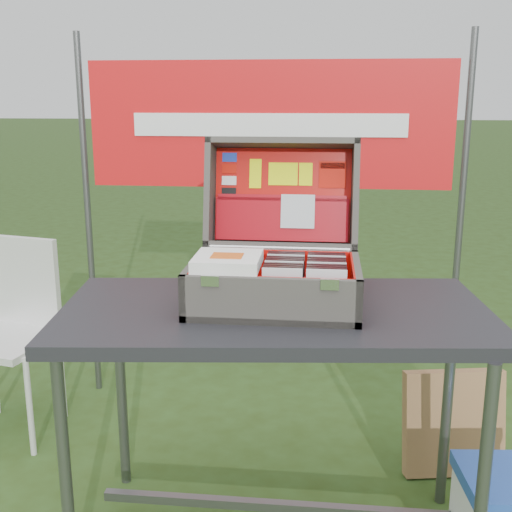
# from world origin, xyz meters

# --- Properties ---
(table) EXTENTS (1.34, 0.77, 0.80)m
(table) POSITION_xyz_m (0.11, 0.07, 0.40)
(table) COLOR #29292E
(table) RESTS_ON ground
(table_top) EXTENTS (1.34, 0.77, 0.04)m
(table_top) POSITION_xyz_m (0.11, 0.07, 0.78)
(table_top) COLOR #29292E
(table_top) RESTS_ON ground
(table_leg_fl) EXTENTS (0.04, 0.04, 0.76)m
(table_leg_fl) POSITION_xyz_m (-0.47, -0.19, 0.38)
(table_leg_fl) COLOR #59595B
(table_leg_fl) RESTS_ON ground
(table_leg_fr) EXTENTS (0.04, 0.04, 0.76)m
(table_leg_fr) POSITION_xyz_m (0.69, -0.19, 0.38)
(table_leg_fr) COLOR #59595B
(table_leg_fr) RESTS_ON ground
(table_leg_bl) EXTENTS (0.04, 0.04, 0.76)m
(table_leg_bl) POSITION_xyz_m (-0.47, 0.33, 0.38)
(table_leg_bl) COLOR #59595B
(table_leg_bl) RESTS_ON ground
(table_leg_br) EXTENTS (0.04, 0.04, 0.76)m
(table_leg_br) POSITION_xyz_m (0.69, 0.33, 0.38)
(table_leg_br) COLOR #59595B
(table_leg_br) RESTS_ON ground
(table_brace) EXTENTS (1.14, 0.03, 0.03)m
(table_brace) POSITION_xyz_m (0.11, 0.07, 0.12)
(table_brace) COLOR #59595B
(table_brace) RESTS_ON ground
(suitcase) EXTENTS (0.51, 0.52, 0.48)m
(suitcase) POSITION_xyz_m (0.11, 0.15, 1.04)
(suitcase) COLOR #474541
(suitcase) RESTS_ON table
(suitcase_base_bottom) EXTENTS (0.51, 0.36, 0.02)m
(suitcase_base_bottom) POSITION_xyz_m (0.11, 0.09, 0.81)
(suitcase_base_bottom) COLOR #474541
(suitcase_base_bottom) RESTS_ON table_top
(suitcase_base_wall_front) EXTENTS (0.51, 0.02, 0.14)m
(suitcase_base_wall_front) POSITION_xyz_m (0.11, -0.08, 0.87)
(suitcase_base_wall_front) COLOR #474541
(suitcase_base_wall_front) RESTS_ON table_top
(suitcase_base_wall_back) EXTENTS (0.51, 0.02, 0.14)m
(suitcase_base_wall_back) POSITION_xyz_m (0.11, 0.26, 0.87)
(suitcase_base_wall_back) COLOR #474541
(suitcase_base_wall_back) RESTS_ON table_top
(suitcase_base_wall_left) EXTENTS (0.02, 0.36, 0.14)m
(suitcase_base_wall_left) POSITION_xyz_m (-0.13, 0.09, 0.87)
(suitcase_base_wall_left) COLOR #474541
(suitcase_base_wall_left) RESTS_ON table_top
(suitcase_base_wall_right) EXTENTS (0.02, 0.36, 0.14)m
(suitcase_base_wall_right) POSITION_xyz_m (0.35, 0.09, 0.87)
(suitcase_base_wall_right) COLOR #474541
(suitcase_base_wall_right) RESTS_ON table_top
(suitcase_liner_floor) EXTENTS (0.47, 0.32, 0.01)m
(suitcase_liner_floor) POSITION_xyz_m (0.11, 0.09, 0.83)
(suitcase_liner_floor) COLOR red
(suitcase_liner_floor) RESTS_ON suitcase_base_bottom
(suitcase_latch_left) EXTENTS (0.05, 0.01, 0.03)m
(suitcase_latch_left) POSITION_xyz_m (-0.05, -0.09, 0.93)
(suitcase_latch_left) COLOR silver
(suitcase_latch_left) RESTS_ON suitcase_base_wall_front
(suitcase_latch_right) EXTENTS (0.05, 0.01, 0.03)m
(suitcase_latch_right) POSITION_xyz_m (0.27, -0.09, 0.93)
(suitcase_latch_right) COLOR silver
(suitcase_latch_right) RESTS_ON suitcase_base_wall_front
(suitcase_hinge) EXTENTS (0.46, 0.02, 0.02)m
(suitcase_hinge) POSITION_xyz_m (0.11, 0.27, 0.94)
(suitcase_hinge) COLOR silver
(suitcase_hinge) RESTS_ON suitcase_base_wall_back
(suitcase_lid_back) EXTENTS (0.51, 0.10, 0.36)m
(suitcase_lid_back) POSITION_xyz_m (0.11, 0.43, 1.09)
(suitcase_lid_back) COLOR #474541
(suitcase_lid_back) RESTS_ON suitcase_base_wall_back
(suitcase_lid_rim_far) EXTENTS (0.51, 0.14, 0.05)m
(suitcase_lid_rim_far) POSITION_xyz_m (0.11, 0.41, 1.27)
(suitcase_lid_rim_far) COLOR #474541
(suitcase_lid_rim_far) RESTS_ON suitcase_lid_back
(suitcase_lid_rim_near) EXTENTS (0.51, 0.14, 0.05)m
(suitcase_lid_rim_near) POSITION_xyz_m (0.11, 0.34, 0.93)
(suitcase_lid_rim_near) COLOR #474541
(suitcase_lid_rim_near) RESTS_ON suitcase_lid_back
(suitcase_lid_rim_left) EXTENTS (0.02, 0.21, 0.38)m
(suitcase_lid_rim_left) POSITION_xyz_m (-0.13, 0.38, 1.10)
(suitcase_lid_rim_left) COLOR #474541
(suitcase_lid_rim_left) RESTS_ON suitcase_lid_back
(suitcase_lid_rim_right) EXTENTS (0.02, 0.21, 0.38)m
(suitcase_lid_rim_right) POSITION_xyz_m (0.35, 0.38, 1.10)
(suitcase_lid_rim_right) COLOR #474541
(suitcase_lid_rim_right) RESTS_ON suitcase_lid_back
(suitcase_lid_liner) EXTENTS (0.46, 0.07, 0.31)m
(suitcase_lid_liner) POSITION_xyz_m (0.11, 0.42, 1.09)
(suitcase_lid_liner) COLOR red
(suitcase_lid_liner) RESTS_ON suitcase_lid_back
(suitcase_liner_wall_front) EXTENTS (0.47, 0.01, 0.12)m
(suitcase_liner_wall_front) POSITION_xyz_m (0.11, -0.07, 0.88)
(suitcase_liner_wall_front) COLOR red
(suitcase_liner_wall_front) RESTS_ON suitcase_base_bottom
(suitcase_liner_wall_back) EXTENTS (0.47, 0.01, 0.12)m
(suitcase_liner_wall_back) POSITION_xyz_m (0.11, 0.25, 0.88)
(suitcase_liner_wall_back) COLOR red
(suitcase_liner_wall_back) RESTS_ON suitcase_base_bottom
(suitcase_liner_wall_left) EXTENTS (0.01, 0.32, 0.12)m
(suitcase_liner_wall_left) POSITION_xyz_m (-0.12, 0.09, 0.88)
(suitcase_liner_wall_left) COLOR red
(suitcase_liner_wall_left) RESTS_ON suitcase_base_bottom
(suitcase_liner_wall_right) EXTENTS (0.01, 0.32, 0.12)m
(suitcase_liner_wall_right) POSITION_xyz_m (0.34, 0.09, 0.88)
(suitcase_liner_wall_right) COLOR red
(suitcase_liner_wall_right) RESTS_ON suitcase_base_bottom
(suitcase_lid_pocket) EXTENTS (0.45, 0.06, 0.15)m
(suitcase_lid_pocket) POSITION_xyz_m (0.11, 0.38, 1.01)
(suitcase_lid_pocket) COLOR #98050E
(suitcase_lid_pocket) RESTS_ON suitcase_lid_liner
(suitcase_pocket_edge) EXTENTS (0.44, 0.02, 0.02)m
(suitcase_pocket_edge) POSITION_xyz_m (0.11, 0.39, 1.09)
(suitcase_pocket_edge) COLOR #98050E
(suitcase_pocket_edge) RESTS_ON suitcase_lid_pocket
(suitcase_pocket_cd) EXTENTS (0.11, 0.03, 0.11)m
(suitcase_pocket_cd) POSITION_xyz_m (0.16, 0.37, 1.04)
(suitcase_pocket_cd) COLOR silver
(suitcase_pocket_cd) RESTS_ON suitcase_lid_pocket
(lid_sticker_cc_a) EXTENTS (0.05, 0.01, 0.03)m
(lid_sticker_cc_a) POSITION_xyz_m (-0.08, 0.44, 1.22)
(lid_sticker_cc_a) COLOR #1933B2
(lid_sticker_cc_a) RESTS_ON suitcase_lid_liner
(lid_sticker_cc_b) EXTENTS (0.05, 0.01, 0.03)m
(lid_sticker_cc_b) POSITION_xyz_m (-0.08, 0.43, 1.18)
(lid_sticker_cc_b) COLOR #C20D01
(lid_sticker_cc_b) RESTS_ON suitcase_lid_liner
(lid_sticker_cc_c) EXTENTS (0.05, 0.01, 0.03)m
(lid_sticker_cc_c) POSITION_xyz_m (-0.08, 0.42, 1.14)
(lid_sticker_cc_c) COLOR white
(lid_sticker_cc_c) RESTS_ON suitcase_lid_liner
(lid_sticker_cc_d) EXTENTS (0.05, 0.01, 0.03)m
(lid_sticker_cc_d) POSITION_xyz_m (-0.08, 0.42, 1.10)
(lid_sticker_cc_d) COLOR black
(lid_sticker_cc_d) RESTS_ON suitcase_lid_liner
(lid_card_neon_tall) EXTENTS (0.04, 0.02, 0.10)m
(lid_card_neon_tall) POSITION_xyz_m (0.01, 0.43, 1.16)
(lid_card_neon_tall) COLOR #E2F303
(lid_card_neon_tall) RESTS_ON suitcase_lid_liner
(lid_card_neon_main) EXTENTS (0.10, 0.02, 0.08)m
(lid_card_neon_main) POSITION_xyz_m (0.11, 0.43, 1.16)
(lid_card_neon_main) COLOR #E2F303
(lid_card_neon_main) RESTS_ON suitcase_lid_liner
(lid_card_neon_small) EXTENTS (0.05, 0.02, 0.08)m
(lid_card_neon_small) POSITION_xyz_m (0.19, 0.43, 1.16)
(lid_card_neon_small) COLOR #E2F303
(lid_card_neon_small) RESTS_ON suitcase_lid_liner
(lid_sticker_band) EXTENTS (0.09, 0.02, 0.09)m
(lid_sticker_band) POSITION_xyz_m (0.28, 0.43, 1.16)
(lid_sticker_band) COLOR #C20D01
(lid_sticker_band) RESTS_ON suitcase_lid_liner
(lid_sticker_band_bar) EXTENTS (0.08, 0.01, 0.02)m
(lid_sticker_band_bar) POSITION_xyz_m (0.28, 0.44, 1.19)
(lid_sticker_band_bar) COLOR black
(lid_sticker_band_bar) RESTS_ON suitcase_lid_liner
(cd_left_0) EXTENTS (0.11, 0.01, 0.13)m
(cd_left_0) POSITION_xyz_m (0.14, -0.05, 0.89)
(cd_left_0) COLOR silver
(cd_left_0) RESTS_ON suitcase_liner_floor
(cd_left_1) EXTENTS (0.11, 0.01, 0.13)m
(cd_left_1) POSITION_xyz_m (0.14, -0.03, 0.89)
(cd_left_1) COLOR black
(cd_left_1) RESTS_ON suitcase_liner_floor
(cd_left_2) EXTENTS (0.11, 0.01, 0.13)m
(cd_left_2) POSITION_xyz_m (0.14, -0.01, 0.89)
(cd_left_2) COLOR black
(cd_left_2) RESTS_ON suitcase_liner_floor
(cd_left_3) EXTENTS (0.11, 0.01, 0.13)m
(cd_left_3) POSITION_xyz_m (0.14, 0.01, 0.89)
(cd_left_3) COLOR black
(cd_left_3) RESTS_ON suitcase_liner_floor
(cd_left_4) EXTENTS (0.11, 0.01, 0.13)m
(cd_left_4) POSITION_xyz_m (0.14, 0.03, 0.89)
(cd_left_4) COLOR silver
(cd_left_4) RESTS_ON suitcase_liner_floor
(cd_left_5) EXTENTS (0.11, 0.01, 0.13)m
(cd_left_5) POSITION_xyz_m (0.14, 0.05, 0.89)
(cd_left_5) COLOR black
(cd_left_5) RESTS_ON suitcase_liner_floor
(cd_left_6) EXTENTS (0.11, 0.01, 0.13)m
(cd_left_6) POSITION_xyz_m (0.14, 0.07, 0.89)
(cd_left_6) COLOR black
(cd_left_6) RESTS_ON suitcase_liner_floor
(cd_left_7) EXTENTS (0.11, 0.01, 0.13)m
(cd_left_7) POSITION_xyz_m (0.14, 0.09, 0.89)
(cd_left_7) COLOR black
(cd_left_7) RESTS_ON suitcase_liner_floor
(cd_left_8) EXTENTS (0.11, 0.01, 0.13)m
(cd_left_8) POSITION_xyz_m (0.14, 0.11, 0.89)
(cd_left_8) COLOR silver
(cd_left_8) RESTS_ON suitcase_liner_floor
(cd_left_9) EXTENTS (0.11, 0.01, 0.13)m
(cd_left_9) POSITION_xyz_m (0.14, 0.13, 0.89)
(cd_left_9) COLOR black
(cd_left_9) RESTS_ON suitcase_liner_floor
(cd_left_10) EXTENTS (0.11, 0.01, 0.13)m
(cd_left_10) POSITION_xyz_m (0.14, 0.15, 0.89)
(cd_left_10) COLOR black
(cd_left_10) RESTS_ON suitcase_liner_floor
(cd_right_0) EXTENTS (0.11, 0.01, 0.13)m
(cd_right_0) POSITION_xyz_m (0.26, -0.05, 0.89)
(cd_right_0) COLOR silver
(cd_right_0) RESTS_ON suitcase_liner_floor
(cd_right_1) EXTENTS (0.11, 0.01, 0.13)m
(cd_right_1) POSITION_xyz_m (0.26, -0.03, 0.89)
(cd_right_1) COLOR black
(cd_right_1) RESTS_ON suitcase_liner_floor
(cd_right_2) EXTENTS (0.11, 0.01, 0.13)m
(cd_right_2) POSITION_xyz_m (0.26, -0.01, 0.89)
(cd_right_2) COLOR black
(cd_right_2) RESTS_ON suitcase_liner_floor
(cd_right_3) EXTENTS (0.11, 0.01, 0.13)m
(cd_right_3) POSITION_xyz_m (0.26, 0.01, 0.89)
(cd_right_3) COLOR black
(cd_right_3) RESTS_ON suitcase_liner_floor
(cd_right_4) EXTENTS (0.11, 0.01, 0.13)m
(cd_right_4) POSITION_xyz_m (0.26, 0.03, 0.89)
(cd_right_4) COLOR silver
(cd_right_4) RESTS_ON suitcase_liner_floor
(cd_right_5) EXTENTS (0.11, 0.01, 0.13)m
(cd_right_5) POSITION_xyz_m (0.26, 0.05, 0.89)
(cd_right_5) COLOR black
(cd_right_5) RESTS_ON suitcase_liner_floor
(cd_right_6) EXTENTS (0.11, 0.01, 0.13)m
(cd_right_6) POSITION_xyz_m (0.26, 0.07, 0.89)
(cd_right_6) COLOR black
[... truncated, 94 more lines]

